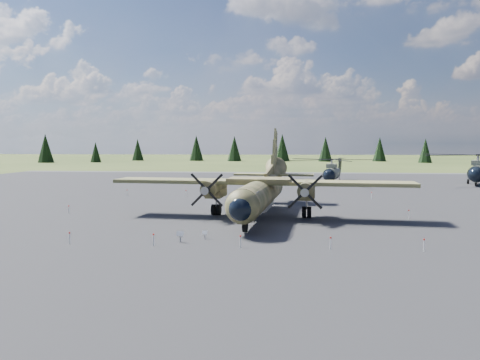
{
  "coord_description": "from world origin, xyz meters",
  "views": [
    {
      "loc": [
        4.9,
        -44.45,
        7.03
      ],
      "look_at": [
        0.5,
        2.0,
        3.37
      ],
      "focal_mm": 35.0,
      "sensor_mm": 36.0,
      "label": 1
    }
  ],
  "objects": [
    {
      "name": "ground",
      "position": [
        0.0,
        0.0,
        0.0
      ],
      "size": [
        500.0,
        500.0,
        0.0
      ],
      "primitive_type": "plane",
      "color": "#5B662D",
      "rests_on": "ground"
    },
    {
      "name": "apron",
      "position": [
        0.0,
        10.0,
        0.0
      ],
      "size": [
        120.0,
        120.0,
        0.04
      ],
      "primitive_type": "cube",
      "color": "#525156",
      "rests_on": "ground"
    },
    {
      "name": "treeline",
      "position": [
        -2.12,
        3.92,
        4.86
      ],
      "size": [
        305.97,
        301.09,
        10.93
      ],
      "color": "black",
      "rests_on": "ground"
    },
    {
      "name": "barrier_fence",
      "position": [
        -0.46,
        -0.08,
        0.51
      ],
      "size": [
        33.12,
        29.62,
        0.85
      ],
      "color": "white",
      "rests_on": "ground"
    },
    {
      "name": "info_placard_right",
      "position": [
        -0.88,
        -10.9,
        0.41
      ],
      "size": [
        0.41,
        0.2,
        0.62
      ],
      "rotation": [
        0.0,
        0.0,
        -0.09
      ],
      "color": "gray",
      "rests_on": "ground"
    },
    {
      "name": "info_placard_left",
      "position": [
        -2.43,
        -12.22,
        0.53
      ],
      "size": [
        0.51,
        0.22,
        0.8
      ],
      "rotation": [
        0.0,
        0.0,
        0.02
      ],
      "color": "gray",
      "rests_on": "ground"
    },
    {
      "name": "helicopter_mid",
      "position": [
        37.63,
        38.17,
        3.7
      ],
      "size": [
        27.2,
        27.2,
        5.22
      ],
      "rotation": [
        0.0,
        0.0,
        -0.43
      ],
      "color": "slate",
      "rests_on": "ground"
    },
    {
      "name": "transport_plane",
      "position": [
        2.72,
        0.72,
        2.7
      ],
      "size": [
        28.55,
        25.84,
        9.39
      ],
      "rotation": [
        0.0,
        0.0,
        -0.09
      ],
      "color": "#3D4022",
      "rests_on": "ground"
    },
    {
      "name": "helicopter_near",
      "position": [
        13.23,
        38.23,
        3.09
      ],
      "size": [
        20.65,
        21.59,
        4.35
      ],
      "rotation": [
        0.0,
        0.0,
        -0.24
      ],
      "color": "slate",
      "rests_on": "ground"
    }
  ]
}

